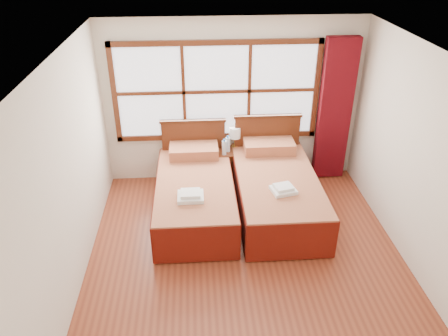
{
  "coord_description": "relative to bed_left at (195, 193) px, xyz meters",
  "views": [
    {
      "loc": [
        -0.59,
        -4.16,
        3.73
      ],
      "look_at": [
        -0.24,
        0.7,
        1.0
      ],
      "focal_mm": 35.0,
      "sensor_mm": 36.0,
      "label": 1
    }
  ],
  "objects": [
    {
      "name": "bed_left",
      "position": [
        0.0,
        0.0,
        0.0
      ],
      "size": [
        1.1,
        2.13,
        1.07
      ],
      "color": "#421D0D",
      "rests_on": "floor"
    },
    {
      "name": "bottle_near",
      "position": [
        0.47,
        0.69,
        0.38
      ],
      "size": [
        0.07,
        0.07,
        0.26
      ],
      "color": "silver",
      "rests_on": "nightstand"
    },
    {
      "name": "floor",
      "position": [
        0.63,
        -1.2,
        -0.33
      ],
      "size": [
        4.5,
        4.5,
        0.0
      ],
      "primitive_type": "plane",
      "color": "brown",
      "rests_on": "ground"
    },
    {
      "name": "wall_right",
      "position": [
        2.63,
        -1.2,
        0.97
      ],
      "size": [
        0.0,
        4.5,
        4.5
      ],
      "primitive_type": "plane",
      "rotation": [
        1.57,
        0.0,
        -1.57
      ],
      "color": "silver",
      "rests_on": "floor"
    },
    {
      "name": "wall_back",
      "position": [
        0.63,
        1.05,
        0.97
      ],
      "size": [
        4.0,
        0.0,
        4.0
      ],
      "primitive_type": "plane",
      "rotation": [
        1.57,
        0.0,
        0.0
      ],
      "color": "silver",
      "rests_on": "floor"
    },
    {
      "name": "towels_right",
      "position": [
        1.18,
        -0.48,
        0.31
      ],
      "size": [
        0.37,
        0.34,
        0.09
      ],
      "rotation": [
        0.0,
        0.0,
        0.23
      ],
      "color": "white",
      "rests_on": "bed_right"
    },
    {
      "name": "nightstand",
      "position": [
        0.56,
        0.8,
        -0.04
      ],
      "size": [
        0.44,
        0.43,
        0.58
      ],
      "color": "#522411",
      "rests_on": "floor"
    },
    {
      "name": "ceiling",
      "position": [
        0.63,
        -1.2,
        2.27
      ],
      "size": [
        4.5,
        4.5,
        0.0
      ],
      "primitive_type": "plane",
      "rotation": [
        3.14,
        0.0,
        0.0
      ],
      "color": "white",
      "rests_on": "wall_back"
    },
    {
      "name": "wall_left",
      "position": [
        -1.37,
        -1.2,
        0.97
      ],
      "size": [
        0.0,
        4.5,
        4.5
      ],
      "primitive_type": "plane",
      "rotation": [
        1.57,
        0.0,
        1.57
      ],
      "color": "silver",
      "rests_on": "floor"
    },
    {
      "name": "towels_left",
      "position": [
        -0.06,
        -0.52,
        0.29
      ],
      "size": [
        0.34,
        0.3,
        0.1
      ],
      "rotation": [
        0.0,
        0.0,
        0.0
      ],
      "color": "white",
      "rests_on": "bed_left"
    },
    {
      "name": "lamp",
      "position": [
        0.66,
        0.94,
        0.5
      ],
      "size": [
        0.18,
        0.18,
        0.34
      ],
      "color": "gold",
      "rests_on": "nightstand"
    },
    {
      "name": "curtain",
      "position": [
        2.23,
        0.91,
        0.84
      ],
      "size": [
        0.5,
        0.16,
        2.3
      ],
      "primitive_type": "cube",
      "color": "#5F0911",
      "rests_on": "wall_back"
    },
    {
      "name": "bottle_far",
      "position": [
        0.54,
        0.8,
        0.38
      ],
      "size": [
        0.07,
        0.07,
        0.27
      ],
      "color": "silver",
      "rests_on": "nightstand"
    },
    {
      "name": "window",
      "position": [
        0.38,
        1.02,
        1.17
      ],
      "size": [
        3.16,
        0.06,
        1.56
      ],
      "color": "white",
      "rests_on": "wall_back"
    },
    {
      "name": "bed_right",
      "position": [
        1.18,
        -0.0,
        0.01
      ],
      "size": [
        1.15,
        2.23,
        1.12
      ],
      "color": "#421D0D",
      "rests_on": "floor"
    }
  ]
}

